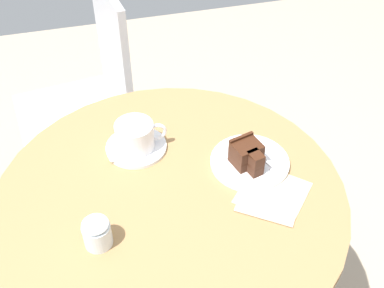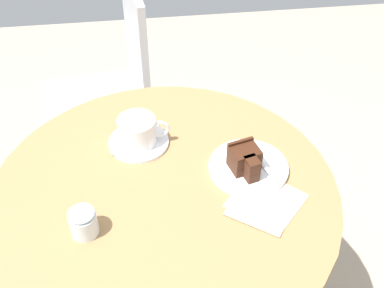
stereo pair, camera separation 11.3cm
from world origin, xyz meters
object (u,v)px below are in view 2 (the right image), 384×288
(coffee_cup, at_px, (138,130))
(cafe_chair, at_px, (116,83))
(cake_plate, at_px, (248,167))
(napkin, at_px, (264,203))
(fork, at_px, (267,170))
(saucer, at_px, (139,142))
(cake_slice, at_px, (245,160))
(teaspoon, at_px, (126,153))
(sugar_pot, at_px, (83,222))

(coffee_cup, relative_size, cafe_chair, 0.14)
(cake_plate, relative_size, napkin, 0.93)
(fork, bearing_deg, saucer, -134.79)
(cake_slice, height_order, fork, cake_slice)
(teaspoon, distance_m, cafe_chair, 0.62)
(fork, height_order, napkin, fork)
(cake_slice, height_order, napkin, cake_slice)
(napkin, xyz_separation_m, sugar_pot, (-0.40, -0.03, 0.03))
(teaspoon, xyz_separation_m, cake_plate, (0.29, -0.08, -0.01))
(coffee_cup, relative_size, napkin, 0.62)
(teaspoon, distance_m, napkin, 0.36)
(coffee_cup, relative_size, cake_slice, 1.40)
(teaspoon, height_order, napkin, teaspoon)
(saucer, relative_size, teaspoon, 1.40)
(napkin, bearing_deg, sugar_pot, -175.88)
(saucer, relative_size, cake_slice, 1.66)
(coffee_cup, distance_m, cake_slice, 0.28)
(fork, height_order, cafe_chair, cafe_chair)
(saucer, xyz_separation_m, cafe_chair, (-0.07, 0.54, -0.19))
(napkin, bearing_deg, coffee_cup, 139.07)
(napkin, bearing_deg, fork, 73.60)
(cake_slice, distance_m, napkin, 0.11)
(napkin, relative_size, sugar_pot, 2.94)
(coffee_cup, distance_m, napkin, 0.36)
(coffee_cup, height_order, napkin, coffee_cup)
(teaspoon, relative_size, napkin, 0.53)
(cake_slice, bearing_deg, sugar_pot, -160.70)
(sugar_pot, bearing_deg, teaspoon, 67.13)
(saucer, height_order, sugar_pot, sugar_pot)
(fork, xyz_separation_m, cafe_chair, (-0.37, 0.69, -0.20))
(cake_plate, bearing_deg, sugar_pot, -160.19)
(coffee_cup, distance_m, fork, 0.33)
(napkin, height_order, sugar_pot, sugar_pot)
(fork, distance_m, napkin, 0.09)
(coffee_cup, height_order, cake_plate, coffee_cup)
(cake_slice, distance_m, fork, 0.06)
(saucer, relative_size, fork, 1.12)
(napkin, relative_size, cafe_chair, 0.23)
(napkin, bearing_deg, cafe_chair, 113.73)
(teaspoon, xyz_separation_m, sugar_pot, (-0.09, -0.22, 0.02))
(saucer, xyz_separation_m, fork, (0.30, -0.15, 0.01))
(cake_plate, relative_size, fork, 1.41)
(napkin, bearing_deg, teaspoon, 147.29)
(coffee_cup, xyz_separation_m, napkin, (0.27, -0.23, -0.04))
(napkin, bearing_deg, saucer, 138.83)
(cake_slice, bearing_deg, fork, -15.87)
(cake_slice, relative_size, napkin, 0.44)
(teaspoon, xyz_separation_m, fork, (0.33, -0.11, 0.00))
(teaspoon, bearing_deg, napkin, 157.83)
(cake_plate, distance_m, cake_slice, 0.04)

